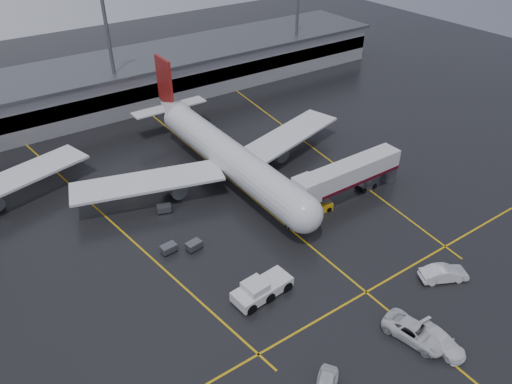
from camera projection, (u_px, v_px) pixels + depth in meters
ground at (259, 204)px, 72.40m from camera, size 220.00×220.00×0.00m
apron_line_centre at (259, 204)px, 72.39m from camera, size 0.25×90.00×0.02m
apron_line_stop at (366, 292)px, 57.34m from camera, size 60.00×0.25×0.02m
apron_line_left at (106, 216)px, 69.79m from camera, size 9.99×69.35×0.02m
apron_line_right at (309, 145)px, 87.74m from camera, size 7.57×69.64×0.02m
terminal at (130, 80)px, 102.80m from camera, size 122.00×19.00×8.60m
light_mast_mid at (109, 43)px, 90.73m from camera, size 3.00×1.20×25.45m
light_mast_right at (297, 10)px, 111.99m from camera, size 3.00×1.20×25.45m
main_airliner at (224, 153)px, 76.70m from camera, size 48.80×45.60×14.10m
jet_bridge at (349, 175)px, 71.72m from camera, size 19.90×3.40×6.05m
pushback_tractor at (261, 289)px, 56.30m from camera, size 7.56×3.72×2.62m
belt_loader at (319, 207)px, 70.65m from camera, size 4.20×2.52×2.49m
service_van_a at (415, 332)px, 51.24m from camera, size 4.60×7.39×1.91m
service_van_b at (442, 341)px, 50.44m from camera, size 2.57×5.63×1.60m
service_van_c at (444, 273)px, 58.63m from camera, size 6.09×4.34×1.91m
baggage_cart_a at (194, 245)px, 63.54m from camera, size 2.18×1.60×1.12m
baggage_cart_b at (169, 248)px, 63.03m from camera, size 2.10×1.47×1.12m
baggage_cart_c at (164, 208)px, 70.38m from camera, size 2.31×1.87×1.12m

